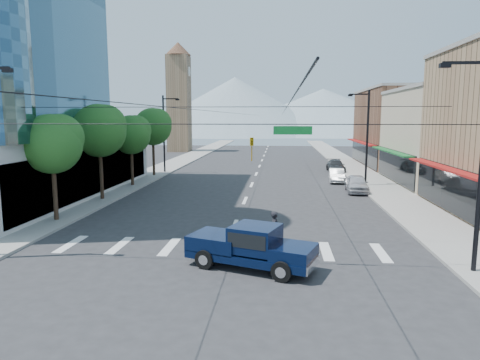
{
  "coord_description": "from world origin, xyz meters",
  "views": [
    {
      "loc": [
        2.68,
        -18.94,
        6.48
      ],
      "look_at": [
        0.47,
        4.69,
        3.0
      ],
      "focal_mm": 32.0,
      "sensor_mm": 36.0,
      "label": 1
    }
  ],
  "objects_px": {
    "parked_car_far": "(336,166)",
    "parked_car_mid": "(337,175)",
    "pedestrian": "(275,230)",
    "pickup_truck": "(250,246)",
    "parked_car_near": "(357,184)"
  },
  "relations": [
    {
      "from": "parked_car_far",
      "to": "parked_car_mid",
      "type": "bearing_deg",
      "value": -96.23
    },
    {
      "from": "pedestrian",
      "to": "parked_car_far",
      "type": "relative_size",
      "value": 0.39
    },
    {
      "from": "pedestrian",
      "to": "parked_car_mid",
      "type": "distance_m",
      "value": 23.48
    },
    {
      "from": "pickup_truck",
      "to": "parked_car_near",
      "type": "height_order",
      "value": "pickup_truck"
    },
    {
      "from": "pedestrian",
      "to": "parked_car_mid",
      "type": "xyz_separation_m",
      "value": [
        5.93,
        22.72,
        -0.25
      ]
    },
    {
      "from": "pickup_truck",
      "to": "parked_car_mid",
      "type": "xyz_separation_m",
      "value": [
        6.96,
        25.67,
        -0.31
      ]
    },
    {
      "from": "parked_car_near",
      "to": "pedestrian",
      "type": "bearing_deg",
      "value": -108.74
    },
    {
      "from": "parked_car_near",
      "to": "parked_car_mid",
      "type": "height_order",
      "value": "parked_car_near"
    },
    {
      "from": "parked_car_mid",
      "to": "parked_car_near",
      "type": "bearing_deg",
      "value": -76.6
    },
    {
      "from": "pickup_truck",
      "to": "parked_car_near",
      "type": "bearing_deg",
      "value": 87.98
    },
    {
      "from": "pickup_truck",
      "to": "parked_car_far",
      "type": "distance_m",
      "value": 35.01
    },
    {
      "from": "parked_car_near",
      "to": "parked_car_mid",
      "type": "relative_size",
      "value": 1.08
    },
    {
      "from": "pedestrian",
      "to": "pickup_truck",
      "type": "bearing_deg",
      "value": 162.08
    },
    {
      "from": "pedestrian",
      "to": "parked_car_far",
      "type": "distance_m",
      "value": 31.9
    },
    {
      "from": "parked_car_near",
      "to": "parked_car_far",
      "type": "distance_m",
      "value": 14.31
    }
  ]
}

